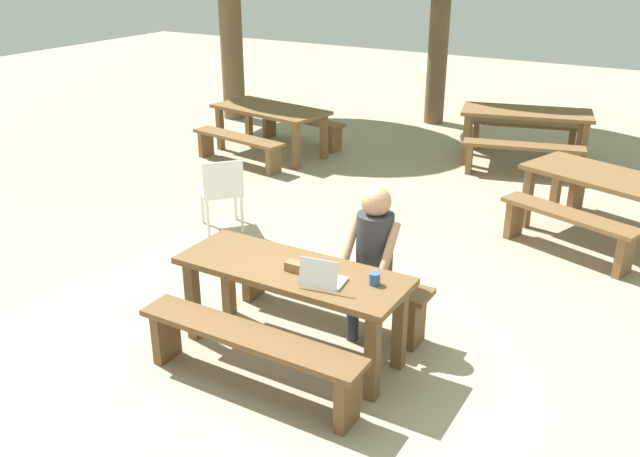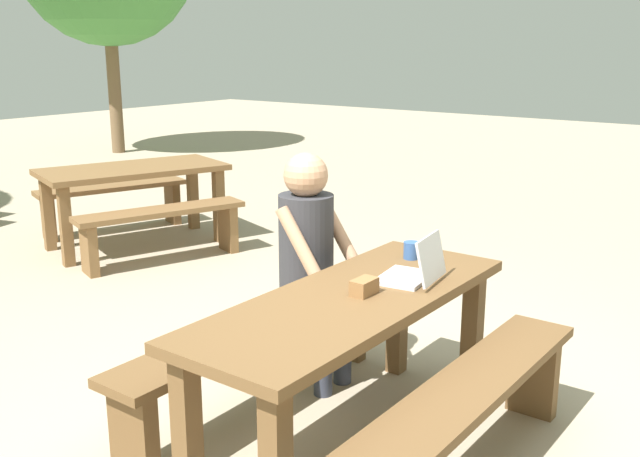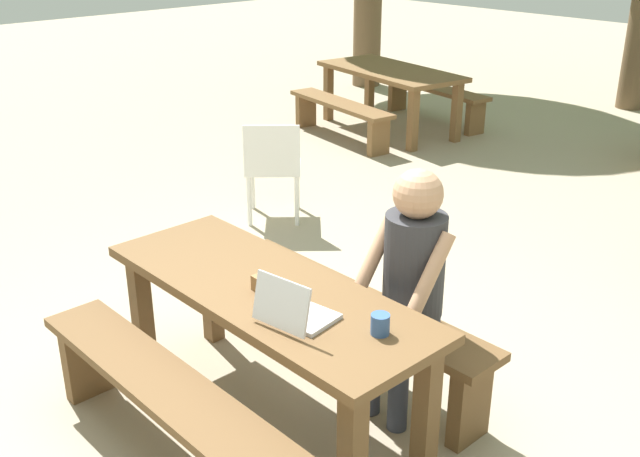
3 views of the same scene
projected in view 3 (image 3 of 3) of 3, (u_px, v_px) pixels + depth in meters
The scene contains 12 objects.
ground_plane at pixel (270, 415), 3.79m from camera, with size 30.00×30.00×0.00m, color tan.
picnic_table_front at pixel (267, 309), 3.55m from camera, with size 1.81×0.66×0.74m.
bench_near at pixel (168, 405), 3.29m from camera, with size 1.78×0.30×0.47m.
bench_far at pixel (351, 316), 4.01m from camera, with size 1.78×0.30×0.47m.
laptop at pixel (294, 311), 3.16m from camera, with size 0.32×0.30×0.23m.
small_pouch at pixel (266, 285), 3.43m from camera, with size 0.13×0.08×0.07m.
coffee_mug at pixel (380, 324), 3.08m from camera, with size 0.08×0.08×0.09m.
person_seated at pixel (409, 275), 3.55m from camera, with size 0.40×0.41×1.28m.
plastic_chair at pixel (273, 167), 6.00m from camera, with size 0.62×0.62×0.84m.
picnic_table_rear at pixel (390, 78), 8.46m from camera, with size 1.86×1.08×0.71m.
bench_rear_south at pixel (340, 112), 8.22m from camera, with size 1.60×0.54×0.43m.
bench_rear_north at pixel (435, 96), 8.93m from camera, with size 1.60×0.54×0.43m.
Camera 3 is at (2.45, -1.94, 2.35)m, focal length 41.96 mm.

